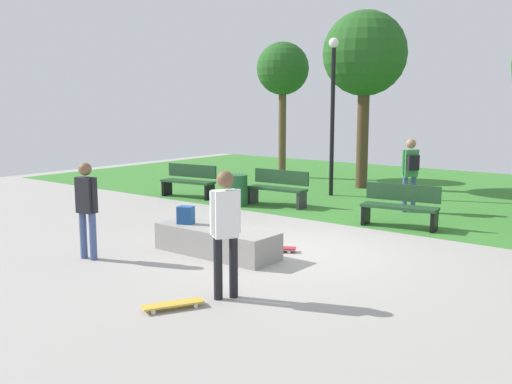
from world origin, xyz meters
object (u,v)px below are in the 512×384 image
tree_broad_elm (365,55)px  tree_young_birch (283,71)px  park_bench_far_left (189,180)px  concrete_ledge (217,241)px  trash_bin (237,190)px  skateboard_by_ledge (173,304)px  skateboard_spare (273,248)px  lamp_post (333,102)px  park_bench_center_lawn (278,187)px  skater_performing_trick (87,203)px  backpack_on_ledge (186,215)px  pedestrian_with_backpack (410,168)px  park_bench_far_right (400,205)px  skater_watching (225,224)px

tree_broad_elm → tree_young_birch: tree_broad_elm is taller
park_bench_far_left → concrete_ledge: bearing=-41.2°
tree_broad_elm → trash_bin: bearing=-102.8°
concrete_ledge → park_bench_far_left: 6.25m
concrete_ledge → skateboard_by_ledge: bearing=-60.1°
concrete_ledge → skateboard_spare: bearing=48.1°
concrete_ledge → lamp_post: 7.45m
lamp_post → trash_bin: 3.82m
tree_broad_elm → park_bench_center_lawn: bearing=-92.9°
skater_performing_trick → park_bench_center_lawn: size_ratio=1.02×
skateboard_by_ledge → skateboard_spare: same height
backpack_on_ledge → skater_performing_trick: size_ratio=0.19×
trash_bin → pedestrian_with_backpack: (3.89, 1.86, 0.68)m
park_bench_far_right → tree_broad_elm: tree_broad_elm is taller
backpack_on_ledge → park_bench_far_right: bearing=40.0°
tree_young_birch → trash_bin: bearing=-66.1°
park_bench_far_left → pedestrian_with_backpack: (5.76, 1.69, 0.59)m
skater_performing_trick → skater_watching: skater_watching is taller
skateboard_by_ledge → skateboard_spare: bearing=102.3°
backpack_on_ledge → skater_performing_trick: bearing=-141.6°
lamp_post → trash_bin: lamp_post is taller
park_bench_center_lawn → pedestrian_with_backpack: (3.02, 1.24, 0.59)m
backpack_on_ledge → skateboard_spare: 1.69m
skateboard_by_ledge → tree_young_birch: size_ratio=0.17×
skateboard_by_ledge → tree_young_birch: tree_young_birch is taller
backpack_on_ledge → skater_watching: (2.30, -1.56, 0.40)m
park_bench_far_right → park_bench_far_left: bearing=179.4°
skateboard_by_ledge → park_bench_far_left: 8.90m
skater_watching → tree_young_birch: size_ratio=0.37×
lamp_post → tree_young_birch: bearing=144.5°
backpack_on_ledge → tree_young_birch: size_ratio=0.07×
concrete_ledge → skateboard_spare: size_ratio=2.92×
tree_broad_elm → trash_bin: size_ratio=6.73×
concrete_ledge → park_bench_far_right: size_ratio=1.40×
skater_watching → skateboard_by_ledge: 1.25m
skateboard_by_ledge → tree_young_birch: (-6.57, 11.70, 3.64)m
tree_broad_elm → pedestrian_with_backpack: tree_broad_elm is taller
concrete_ledge → skater_watching: size_ratio=1.32×
concrete_ledge → skater_watching: skater_watching is taller
park_bench_far_left → pedestrian_with_backpack: 6.03m
skater_performing_trick → park_bench_center_lawn: bearing=94.1°
park_bench_center_lawn → tree_broad_elm: size_ratio=0.30×
backpack_on_ledge → tree_young_birch: 10.89m
skater_performing_trick → skater_watching: size_ratio=0.94×
backpack_on_ledge → tree_broad_elm: bearing=75.7°
park_bench_center_lawn → trash_bin: 1.07m
park_bench_center_lawn → trash_bin: (-0.87, -0.62, -0.08)m
tree_young_birch → tree_broad_elm: bearing=-10.1°
park_bench_far_right → park_bench_center_lawn: (-3.57, 0.51, 0.00)m
skater_performing_trick → pedestrian_with_backpack: bearing=70.7°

